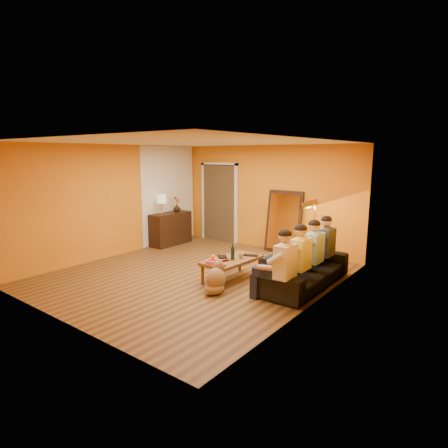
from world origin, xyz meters
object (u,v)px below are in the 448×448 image
Objects in this scene: floor_lamp at (314,236)px; person_far_left at (285,267)px; sideboard at (171,229)px; tumbler at (241,256)px; dog at (216,277)px; wine_bottle at (233,252)px; mirror_frame at (284,222)px; person_mid_left at (301,260)px; person_mid_right at (314,253)px; vase at (177,208)px; sofa at (304,268)px; coffee_table at (232,269)px; table_lamp at (162,205)px; laptop at (250,256)px; person_far_right at (326,247)px.

floor_lamp is 2.01m from person_far_left.
tumbler is (3.13, -1.23, 0.04)m from sideboard.
floor_lamp is at bearing 49.23° from dog.
dog is 6.24× the size of tumbler.
dog is 1.89× the size of wine_bottle.
mirror_frame is 1.25× the size of person_mid_left.
dog is at bearing -101.54° from floor_lamp.
sideboard is 3.37m from tumbler.
floor_lamp is 0.96m from person_mid_right.
vase is at bearing 161.21° from person_mid_left.
mirror_frame is at bearing 37.83° from sofa.
wine_bottle is at bearing -41.01° from coffee_table.
person_mid_left is (4.37, -0.94, -0.49)m from table_lamp.
tumbler is 0.31× the size of laptop.
sofa is at bearing -142.43° from person_mid_right.
vase is at bearing 151.66° from wine_bottle.
laptop is (0.06, 0.23, -0.03)m from tumbler.
vase is at bearing -173.80° from floor_lamp.
sofa is 1.08m from laptop.
person_mid_right is (1.36, 0.66, 0.40)m from coffee_table.
dog is at bearing -78.20° from wine_bottle.
sideboard is at bearing 142.81° from laptop.
person_mid_right is (0.40, -0.87, -0.11)m from floor_lamp.
person_mid_left is at bearing -90.00° from person_far_right.
mirror_frame is 0.69× the size of sofa.
laptop is at bearing 68.64° from dog.
table_lamp is 0.42× the size of person_far_left.
wine_bottle is at bearing -83.75° from mirror_frame.
floor_lamp is 1.18× the size of person_far_left.
sideboard is 3.90× the size of laptop.
person_mid_left is (0.40, -1.42, -0.11)m from floor_lamp.
coffee_table is 1.00× the size of person_mid_left.
mirror_frame is at bearing 26.32° from table_lamp.
tumbler is at bearing -21.46° from sideboard.
coffee_table is at bearing 135.00° from wine_bottle.
tumbler is (0.34, -2.31, -0.30)m from mirror_frame.
person_mid_left and person_far_right have the same top height.
coffee_table is 0.45m from laptop.
laptop is (3.19, -1.00, 0.01)m from sideboard.
coffee_table is (3.01, -1.05, -0.90)m from table_lamp.
table_lamp is 1.68× the size of laptop.
dog is 1.93× the size of laptop.
person_mid_right reaches higher than laptop.
sofa is at bearing 29.40° from dog.
mirror_frame is 2.92m from vase.
person_far_left reaches higher than vase.
laptop is at bearing -21.40° from vase.
dog is at bearing -82.54° from mirror_frame.
sofa is 3.78× the size of dog.
wine_bottle is (-1.31, -1.26, -0.03)m from person_far_right.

